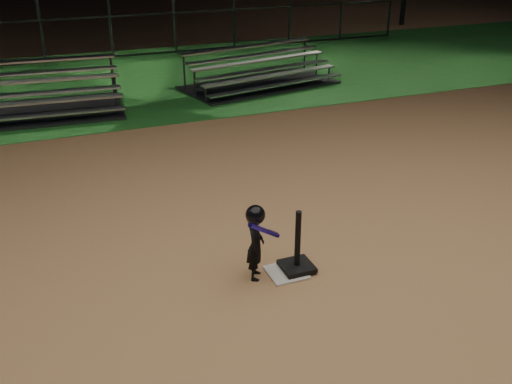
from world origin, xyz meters
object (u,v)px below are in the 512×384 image
at_px(home_plate, 286,272).
at_px(batting_tee, 297,258).
at_px(child_batter, 256,240).
at_px(bleacher_right, 260,79).
at_px(bleacher_left, 18,106).

distance_m(home_plate, batting_tee, 0.21).
bearing_deg(child_batter, home_plate, -74.82).
distance_m(home_plate, child_batter, 0.63).
xyz_separation_m(home_plate, bleacher_right, (2.96, 8.15, 0.18)).
relative_size(home_plate, batting_tee, 0.58).
xyz_separation_m(batting_tee, bleacher_right, (2.82, 8.13, 0.03)).
xyz_separation_m(home_plate, child_batter, (-0.38, 0.06, 0.50)).
bearing_deg(bleacher_left, bleacher_right, 7.14).
relative_size(bleacher_left, bleacher_right, 1.08).
relative_size(child_batter, bleacher_left, 0.21).
bearing_deg(bleacher_right, bleacher_left, 171.98).
relative_size(batting_tee, bleacher_left, 0.17).
distance_m(batting_tee, child_batter, 0.62).
relative_size(home_plate, bleacher_left, 0.10).
bearing_deg(child_batter, bleacher_left, 42.72).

